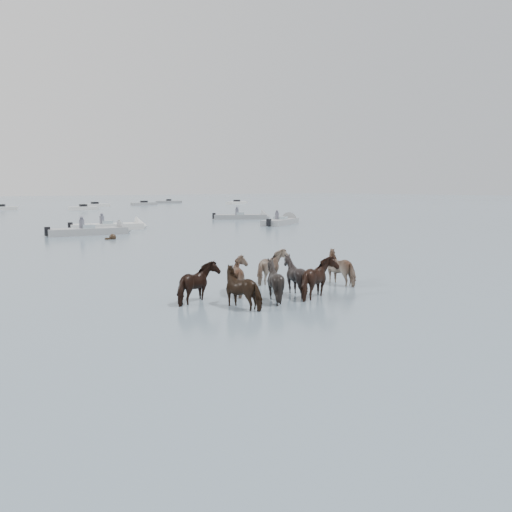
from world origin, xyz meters
TOP-DOWN VIEW (x-y plane):
  - ground at (0.00, 0.00)m, footprint 400.00×400.00m
  - pony_herd at (1.57, 0.10)m, footprint 7.16×4.06m
  - swimming_pony at (3.96, 19.77)m, footprint 0.72×0.44m
  - motorboat_b at (4.58, 23.74)m, footprint 6.04×2.32m
  - motorboat_c at (7.29, 27.10)m, footprint 6.16×2.89m
  - motorboat_d at (21.80, 23.89)m, footprint 5.92×4.26m
  - motorboat_e at (23.43, 31.68)m, footprint 5.88×4.50m

SIDE VIEW (x-z plane):
  - ground at x=0.00m, z-range 0.00..0.00m
  - swimming_pony at x=3.96m, z-range -0.12..0.32m
  - motorboat_e at x=23.43m, z-range -0.74..1.18m
  - motorboat_c at x=7.29m, z-range -0.74..1.18m
  - motorboat_d at x=21.80m, z-range -0.74..1.18m
  - motorboat_b at x=4.58m, z-range -0.74..1.18m
  - pony_herd at x=1.57m, z-range -0.18..1.19m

